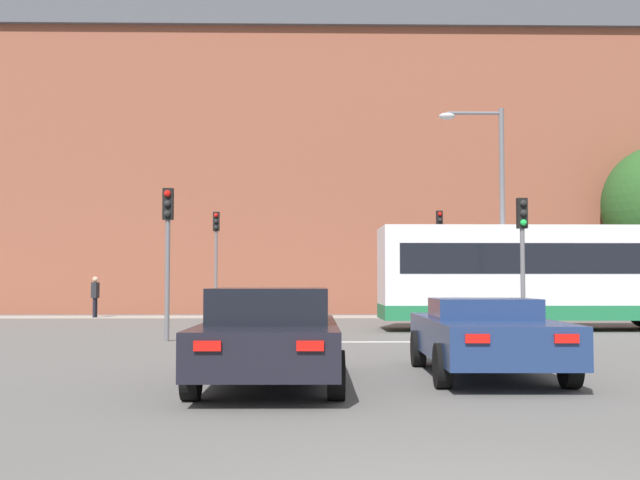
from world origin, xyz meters
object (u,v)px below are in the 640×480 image
Objects in this scene: traffic_light_far_right at (440,246)px; pedestrian_walking_east at (482,292)px; car_saloon_left at (270,335)px; street_lamp_junction at (491,194)px; traffic_light_near_right at (523,243)px; traffic_light_near_left at (168,237)px; pedestrian_waiting at (95,293)px; traffic_light_far_left at (216,247)px; bus_crossing_lead at (554,275)px; car_roadster_right at (485,335)px.

traffic_light_far_right is 2.52× the size of pedestrian_walking_east.
pedestrian_walking_east is (8.19, 22.82, 0.31)m from car_saloon_left.
street_lamp_junction is at bearing -89.41° from traffic_light_far_right.
traffic_light_near_left reaches higher than traffic_light_near_right.
traffic_light_near_left is 14.16m from pedestrian_waiting.
pedestrian_waiting is at bearing 179.22° from traffic_light_far_left.
traffic_light_near_right reaches higher than car_saloon_left.
street_lamp_junction is (0.09, -8.90, 1.23)m from traffic_light_far_right.
car_saloon_left is 1.27× the size of traffic_light_near_left.
bus_crossing_lead is at bearing -111.26° from pedestrian_waiting.
bus_crossing_lead is at bearing 21.53° from traffic_light_near_left.
pedestrian_waiting is at bearing 111.32° from car_saloon_left.
traffic_light_near_right is (0.07, -12.49, -0.47)m from traffic_light_far_right.
pedestrian_walking_east is (4.80, 21.79, 0.39)m from car_roadster_right.
traffic_light_near_left reaches higher than car_roadster_right.
bus_crossing_lead is 18.57m from pedestrian_waiting.
pedestrian_walking_east is at bearing -79.25° from pedestrian_waiting.
pedestrian_waiting is (-14.41, 8.91, -3.21)m from street_lamp_junction.
bus_crossing_lead reaches higher than car_saloon_left.
pedestrian_waiting is 0.96× the size of pedestrian_walking_east.
street_lamp_junction reaches higher than car_saloon_left.
car_roadster_right is at bearing -103.74° from street_lamp_junction.
traffic_light_far_left is at bearing 109.03° from car_roadster_right.
traffic_light_near_right is (2.83, 8.07, 1.86)m from car_roadster_right.
traffic_light_near_right is 2.18× the size of pedestrian_waiting.
traffic_light_near_right is 9.20m from traffic_light_near_left.
car_saloon_left is 0.46× the size of bus_crossing_lead.
pedestrian_waiting is (-14.39, 12.50, -1.51)m from traffic_light_near_right.
traffic_light_near_right is at bearing -89.68° from traffic_light_far_right.
car_saloon_left is at bearing -81.59° from traffic_light_far_left.
pedestrian_walking_east reaches higher than car_saloon_left.
traffic_light_far_left reaches higher than car_roadster_right.
car_saloon_left is at bearing -152.77° from pedestrian_waiting.
pedestrian_walking_east is (1.97, 13.71, -1.46)m from traffic_light_near_right.
traffic_light_far_right reaches higher than traffic_light_near_right.
traffic_light_far_left is at bearing 90.96° from traffic_light_near_left.
traffic_light_far_right is 1.15× the size of traffic_light_near_left.
car_saloon_left reaches higher than car_roadster_right.
bus_crossing_lead is 2.79× the size of traffic_light_near_left.
traffic_light_near_left is (-6.36, 7.50, 1.96)m from car_roadster_right.
street_lamp_junction is (0.02, 3.59, 1.70)m from traffic_light_near_right.
car_saloon_left is 3.54m from car_roadster_right.
traffic_light_near_right is at bearing 56.30° from car_saloon_left.
bus_crossing_lead is at bearing 58.15° from car_saloon_left.
traffic_light_near_left is (-9.12, -13.06, -0.36)m from traffic_light_far_right.
pedestrian_walking_east is at bearing 79.09° from street_lamp_junction.
street_lamp_junction is (-2.00, -0.26, 2.50)m from bus_crossing_lead.
traffic_light_near_right is 2.09× the size of pedestrian_walking_east.
bus_crossing_lead is 8.98m from traffic_light_far_right.
car_saloon_left is 11.17m from traffic_light_near_right.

